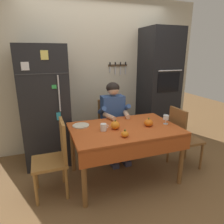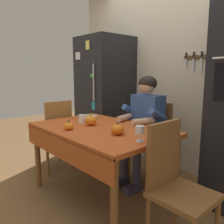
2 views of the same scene
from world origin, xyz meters
The scene contains 14 objects.
ground_plane centered at (0.00, 0.00, 0.00)m, with size 10.00×10.00×0.00m, color brown.
back_wall_assembly centered at (0.05, 1.35, 1.30)m, with size 3.70×0.13×2.60m.
refrigerator centered at (-0.95, 0.96, 0.90)m, with size 0.68×0.71×1.80m.
dining_table centered at (0.00, 0.08, 0.66)m, with size 1.40×0.90×0.74m.
chair_behind_person centered at (0.07, 0.87, 0.51)m, with size 0.40×0.40×0.93m.
seated_person centered at (0.07, 0.68, 0.74)m, with size 0.47×0.55×1.25m.
chair_right_side centered at (0.90, 0.06, 0.51)m, with size 0.40×0.40×0.93m.
chair_left_side centered at (-0.90, 0.08, 0.51)m, with size 0.40×0.40×0.93m.
coffee_mug centered at (-0.29, 0.09, 0.78)m, with size 0.11×0.08×0.09m.
wine_glass centered at (0.58, 0.03, 0.83)m, with size 0.08×0.08×0.13m.
pumpkin_large centered at (0.32, 0.04, 0.79)m, with size 0.12×0.12×0.12m.
pumpkin_medium centered at (-0.12, -0.19, 0.78)m, with size 0.09×0.09×0.09m.
pumpkin_small centered at (-0.14, 0.09, 0.79)m, with size 0.12×0.12×0.13m.
serving_tray centered at (-0.53, 0.34, 0.75)m, with size 0.22×0.22×0.02m, color beige.
Camera 2 is at (1.76, -1.31, 1.28)m, focal length 37.11 mm.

